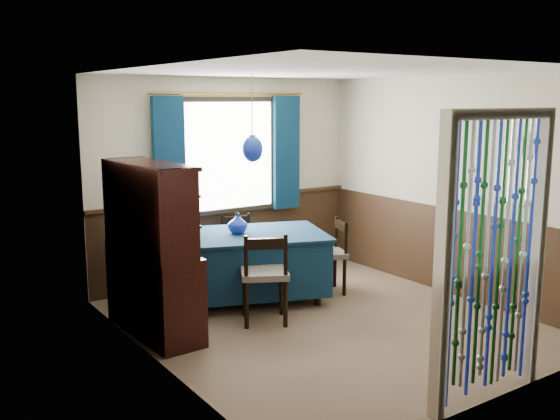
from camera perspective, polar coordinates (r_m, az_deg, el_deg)
floor at (r=6.46m, az=4.24°, el=-10.19°), size 4.00×4.00×0.00m
ceiling at (r=6.06m, az=4.56°, el=12.55°), size 4.00×4.00×0.00m
wall_back at (r=7.78m, az=-4.84°, el=2.80°), size 3.60×0.00×3.60m
wall_front at (r=4.77m, az=19.55°, el=-2.47°), size 3.60×0.00×3.60m
wall_left at (r=5.22m, az=-11.23°, el=-1.01°), size 0.00×4.00×4.00m
wall_right at (r=7.39m, az=15.38°, el=2.07°), size 0.00×4.00×4.00m
wainscot_back at (r=7.90m, az=-4.70°, el=-2.61°), size 3.60×0.00×3.60m
wainscot_front at (r=4.99m, az=18.89°, el=-10.87°), size 3.60×0.00×3.60m
wainscot_left at (r=5.42m, az=-10.81°, el=-8.79°), size 0.00×4.00×4.00m
wainscot_right at (r=7.51m, az=15.04°, el=-3.61°), size 0.00×4.00×4.00m
window at (r=7.71m, az=-4.69°, el=4.97°), size 1.32×0.12×1.42m
doorway at (r=4.85m, az=18.84°, el=-4.66°), size 1.16×0.12×2.18m
dining_table at (r=7.02m, az=-2.47°, el=-4.70°), size 1.87×1.57×0.77m
chair_near at (r=6.29m, az=-1.41°, el=-5.94°), size 0.62×0.61×0.94m
chair_far at (r=7.64m, az=-3.76°, el=-3.44°), size 0.50×0.49×0.84m
chair_left at (r=6.91m, az=-10.48°, el=-4.68°), size 0.54×0.56×0.93m
chair_right at (r=7.30m, az=4.50°, el=-4.01°), size 0.53×0.54×0.86m
sideboard at (r=6.11m, az=-11.58°, el=-5.85°), size 0.51×1.29×1.66m
pendant_lamp at (r=6.81m, az=-2.55°, el=5.62°), size 0.23×0.23×0.94m
vase_table at (r=6.92m, az=-3.91°, el=-1.30°), size 0.26×0.26×0.21m
bowl_shelf at (r=5.73m, az=-10.09°, el=-0.89°), size 0.22×0.22×0.05m
vase_sideboard at (r=6.25m, az=-12.01°, el=-2.16°), size 0.23×0.23×0.21m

